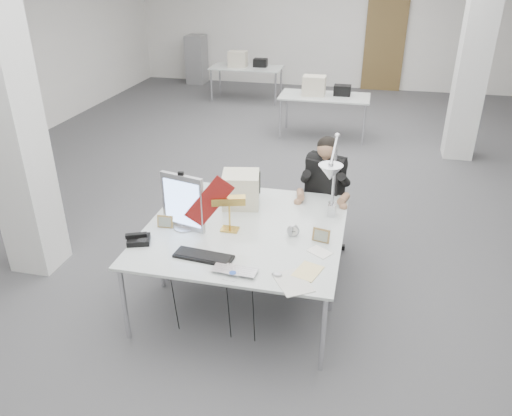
{
  "coord_description": "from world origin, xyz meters",
  "views": [
    {
      "loc": [
        1.02,
        -5.94,
        2.99
      ],
      "look_at": [
        0.1,
        -2.0,
        0.94
      ],
      "focal_mm": 35.0,
      "sensor_mm": 36.0,
      "label": 1
    }
  ],
  "objects_px": {
    "desk_main": "(231,254)",
    "desk_phone": "(139,240)",
    "office_chair": "(324,204)",
    "architect_lamp": "(332,181)",
    "bankers_lamp": "(229,213)",
    "laptop": "(233,274)",
    "seated_person": "(325,177)",
    "beige_monitor": "(241,189)",
    "monitor": "(183,202)"
  },
  "relations": [
    {
      "from": "desk_main",
      "to": "architect_lamp",
      "type": "xyz_separation_m",
      "value": [
        0.76,
        0.63,
        0.48
      ]
    },
    {
      "from": "seated_person",
      "to": "architect_lamp",
      "type": "relative_size",
      "value": 1.06
    },
    {
      "from": "desk_main",
      "to": "desk_phone",
      "type": "bearing_deg",
      "value": -178.74
    },
    {
      "from": "seated_person",
      "to": "beige_monitor",
      "type": "distance_m",
      "value": 0.96
    },
    {
      "from": "architect_lamp",
      "to": "desk_main",
      "type": "bearing_deg",
      "value": -119.61
    },
    {
      "from": "bankers_lamp",
      "to": "desk_phone",
      "type": "xyz_separation_m",
      "value": [
        -0.72,
        -0.39,
        -0.15
      ]
    },
    {
      "from": "desk_phone",
      "to": "office_chair",
      "type": "bearing_deg",
      "value": 26.35
    },
    {
      "from": "desk_phone",
      "to": "seated_person",
      "type": "bearing_deg",
      "value": 25.4
    },
    {
      "from": "desk_main",
      "to": "monitor",
      "type": "height_order",
      "value": "monitor"
    },
    {
      "from": "bankers_lamp",
      "to": "architect_lamp",
      "type": "xyz_separation_m",
      "value": [
        0.87,
        0.26,
        0.3
      ]
    },
    {
      "from": "office_chair",
      "to": "desk_main",
      "type": "bearing_deg",
      "value": -92.65
    },
    {
      "from": "monitor",
      "to": "desk_phone",
      "type": "xyz_separation_m",
      "value": [
        -0.3,
        -0.34,
        -0.24
      ]
    },
    {
      "from": "desk_phone",
      "to": "architect_lamp",
      "type": "bearing_deg",
      "value": 2.32
    },
    {
      "from": "seated_person",
      "to": "monitor",
      "type": "bearing_deg",
      "value": -115.58
    },
    {
      "from": "bankers_lamp",
      "to": "laptop",
      "type": "bearing_deg",
      "value": -89.07
    },
    {
      "from": "office_chair",
      "to": "bankers_lamp",
      "type": "distance_m",
      "value": 1.41
    },
    {
      "from": "bankers_lamp",
      "to": "architect_lamp",
      "type": "relative_size",
      "value": 0.37
    },
    {
      "from": "laptop",
      "to": "desk_phone",
      "type": "height_order",
      "value": "desk_phone"
    },
    {
      "from": "bankers_lamp",
      "to": "monitor",
      "type": "bearing_deg",
      "value": 170.59
    },
    {
      "from": "laptop",
      "to": "desk_phone",
      "type": "distance_m",
      "value": 0.99
    },
    {
      "from": "laptop",
      "to": "beige_monitor",
      "type": "height_order",
      "value": "beige_monitor"
    },
    {
      "from": "office_chair",
      "to": "seated_person",
      "type": "height_order",
      "value": "seated_person"
    },
    {
      "from": "laptop",
      "to": "bankers_lamp",
      "type": "bearing_deg",
      "value": 110.81
    },
    {
      "from": "desk_main",
      "to": "beige_monitor",
      "type": "xyz_separation_m",
      "value": [
        -0.15,
        0.9,
        0.18
      ]
    },
    {
      "from": "bankers_lamp",
      "to": "architect_lamp",
      "type": "bearing_deg",
      "value": -0.07
    },
    {
      "from": "laptop",
      "to": "bankers_lamp",
      "type": "relative_size",
      "value": 1.03
    },
    {
      "from": "seated_person",
      "to": "beige_monitor",
      "type": "relative_size",
      "value": 2.78
    },
    {
      "from": "office_chair",
      "to": "architect_lamp",
      "type": "xyz_separation_m",
      "value": [
        0.13,
        -0.88,
        0.67
      ]
    },
    {
      "from": "desk_main",
      "to": "monitor",
      "type": "relative_size",
      "value": 3.41
    },
    {
      "from": "monitor",
      "to": "beige_monitor",
      "type": "distance_m",
      "value": 0.71
    },
    {
      "from": "seated_person",
      "to": "beige_monitor",
      "type": "bearing_deg",
      "value": -124.49
    },
    {
      "from": "office_chair",
      "to": "laptop",
      "type": "distance_m",
      "value": 1.92
    },
    {
      "from": "monitor",
      "to": "bankers_lamp",
      "type": "xyz_separation_m",
      "value": [
        0.42,
        0.05,
        -0.09
      ]
    },
    {
      "from": "laptop",
      "to": "desk_phone",
      "type": "xyz_separation_m",
      "value": [
        -0.94,
        0.31,
        0.01
      ]
    },
    {
      "from": "office_chair",
      "to": "seated_person",
      "type": "xyz_separation_m",
      "value": [
        0.0,
        -0.05,
        0.35
      ]
    },
    {
      "from": "desk_main",
      "to": "bankers_lamp",
      "type": "height_order",
      "value": "bankers_lamp"
    },
    {
      "from": "laptop",
      "to": "beige_monitor",
      "type": "distance_m",
      "value": 1.27
    },
    {
      "from": "seated_person",
      "to": "bankers_lamp",
      "type": "height_order",
      "value": "seated_person"
    },
    {
      "from": "beige_monitor",
      "to": "architect_lamp",
      "type": "distance_m",
      "value": 0.99
    },
    {
      "from": "bankers_lamp",
      "to": "beige_monitor",
      "type": "distance_m",
      "value": 0.53
    },
    {
      "from": "laptop",
      "to": "architect_lamp",
      "type": "bearing_deg",
      "value": 58.97
    },
    {
      "from": "desk_main",
      "to": "desk_phone",
      "type": "height_order",
      "value": "desk_phone"
    },
    {
      "from": "desk_main",
      "to": "desk_phone",
      "type": "distance_m",
      "value": 0.83
    },
    {
      "from": "office_chair",
      "to": "beige_monitor",
      "type": "height_order",
      "value": "office_chair"
    },
    {
      "from": "monitor",
      "to": "architect_lamp",
      "type": "relative_size",
      "value": 0.56
    },
    {
      "from": "office_chair",
      "to": "laptop",
      "type": "height_order",
      "value": "office_chair"
    },
    {
      "from": "architect_lamp",
      "to": "bankers_lamp",
      "type": "bearing_deg",
      "value": -142.89
    },
    {
      "from": "monitor",
      "to": "bankers_lamp",
      "type": "relative_size",
      "value": 1.52
    },
    {
      "from": "monitor",
      "to": "laptop",
      "type": "height_order",
      "value": "monitor"
    },
    {
      "from": "bankers_lamp",
      "to": "desk_phone",
      "type": "bearing_deg",
      "value": -168.12
    }
  ]
}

